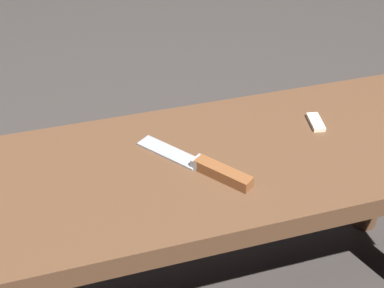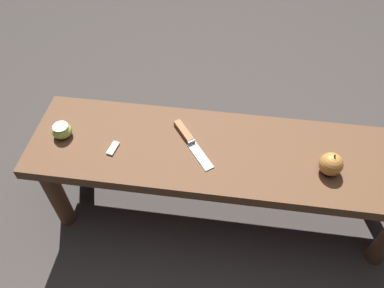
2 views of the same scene
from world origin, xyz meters
The scene contains 3 objects.
wooden_bench centered at (0.00, 0.00, 0.33)m, with size 1.33×0.36×0.40m.
knife centered at (-0.13, 0.03, 0.41)m, with size 0.16×0.20×0.02m.
apple_slice_near_knife centered at (-0.37, -0.05, 0.40)m, with size 0.03×0.06×0.01m.
Camera 1 is at (0.10, 0.70, 0.98)m, focal length 50.00 mm.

